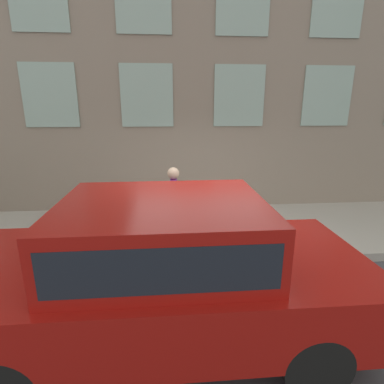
{
  "coord_description": "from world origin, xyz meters",
  "views": [
    {
      "loc": [
        -4.5,
        0.66,
        2.66
      ],
      "look_at": [
        0.68,
        0.22,
        1.18
      ],
      "focal_mm": 28.0,
      "sensor_mm": 36.0,
      "label": 1
    }
  ],
  "objects": [
    {
      "name": "ground_plane",
      "position": [
        0.0,
        0.0,
        0.0
      ],
      "size": [
        80.0,
        80.0,
        0.0
      ],
      "primitive_type": "plane",
      "color": "#47474C"
    },
    {
      "name": "building_facade",
      "position": [
        3.02,
        0.0,
        4.29
      ],
      "size": [
        0.33,
        40.0,
        8.56
      ],
      "color": "gray",
      "rests_on": "ground_plane"
    },
    {
      "name": "sidewalk",
      "position": [
        1.44,
        0.0,
        0.08
      ],
      "size": [
        2.87,
        60.0,
        0.16
      ],
      "color": "#B2ADA3",
      "rests_on": "ground_plane"
    },
    {
      "name": "person",
      "position": [
        0.97,
        0.55,
        1.01
      ],
      "size": [
        0.34,
        0.23,
        1.42
      ],
      "rotation": [
        0.0,
        0.0,
        -1.69
      ],
      "color": "#998466",
      "rests_on": "sidewalk"
    },
    {
      "name": "parked_car_red_near",
      "position": [
        -1.46,
        0.72,
        0.93
      ],
      "size": [
        1.99,
        4.53,
        1.7
      ],
      "color": "black",
      "rests_on": "ground_plane"
    },
    {
      "name": "fire_hydrant",
      "position": [
        0.38,
        -0.1,
        0.57
      ],
      "size": [
        0.31,
        0.43,
        0.8
      ],
      "color": "#2D7260",
      "rests_on": "sidewalk"
    }
  ]
}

